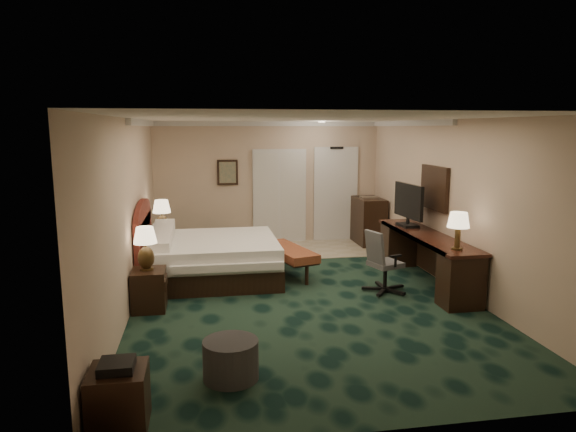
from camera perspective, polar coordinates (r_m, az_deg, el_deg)
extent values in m
cube|color=black|center=(8.13, 1.30, -8.61)|extent=(5.00, 7.50, 0.00)
cube|color=silver|center=(7.72, 1.38, 10.78)|extent=(5.00, 7.50, 0.00)
cube|color=#C0A892|center=(11.49, -2.22, 3.70)|extent=(5.00, 0.00, 2.70)
cube|color=#C0A892|center=(4.28, 10.99, -6.92)|extent=(5.00, 0.00, 2.70)
cube|color=#C0A892|center=(7.74, -17.15, 0.31)|extent=(0.00, 7.50, 2.70)
cube|color=#C0A892|center=(8.64, 17.85, 1.22)|extent=(0.00, 7.50, 2.70)
cube|color=tan|center=(11.04, 3.04, -3.63)|extent=(3.20, 1.70, 0.01)
cube|color=silver|center=(11.79, 5.30, 2.36)|extent=(1.02, 0.06, 2.18)
cube|color=silver|center=(11.52, -0.95, 2.22)|extent=(1.20, 0.06, 2.10)
cube|color=#4B635A|center=(11.34, -6.74, 4.83)|extent=(0.45, 0.06, 0.55)
cube|color=white|center=(9.13, 15.96, 3.02)|extent=(0.05, 0.95, 0.75)
cube|color=white|center=(8.92, -8.33, -4.73)|extent=(2.18, 2.02, 0.69)
cube|color=black|center=(7.63, -15.18, -7.92)|extent=(0.46, 0.53, 0.58)
cube|color=black|center=(10.14, -13.82, -3.50)|extent=(0.46, 0.52, 0.57)
cube|color=maroon|center=(9.06, 0.04, -5.04)|extent=(0.88, 1.54, 0.49)
cylinder|color=#2B2B2E|center=(5.52, -6.37, -15.57)|extent=(0.60, 0.60, 0.41)
cube|color=black|center=(4.91, -18.29, -18.70)|extent=(0.49, 0.49, 0.53)
cube|color=black|center=(8.85, 15.02, -4.61)|extent=(0.62, 2.88, 0.83)
cube|color=black|center=(9.30, 13.23, 1.16)|extent=(0.16, 0.98, 0.76)
cube|color=black|center=(11.56, 8.93, -0.55)|extent=(0.54, 0.98, 1.03)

